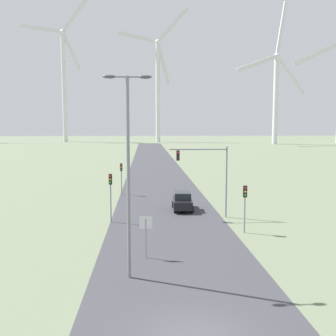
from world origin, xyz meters
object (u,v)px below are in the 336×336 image
(streetlamp, at_px, (128,156))
(stop_sign_near, at_px, (146,229))
(traffic_light_post_near_left, at_px, (111,187))
(wind_turbine_center, at_px, (158,81))
(traffic_light_post_near_right, at_px, (245,198))
(traffic_light_post_mid_left, at_px, (121,172))
(wind_turbine_left, at_px, (64,76))
(wind_turbine_right, at_px, (276,87))
(traffic_light_mast_overhead, at_px, (207,167))
(car_approaching, at_px, (182,201))

(streetlamp, distance_m, stop_sign_near, 5.87)
(traffic_light_post_near_left, relative_size, wind_turbine_center, 0.06)
(traffic_light_post_near_right, bearing_deg, traffic_light_post_mid_left, 121.19)
(stop_sign_near, bearing_deg, traffic_light_post_near_right, 35.08)
(stop_sign_near, height_order, wind_turbine_left, wind_turbine_left)
(traffic_light_post_near_right, relative_size, wind_turbine_center, 0.06)
(traffic_light_post_near_right, distance_m, wind_turbine_right, 152.92)
(stop_sign_near, relative_size, wind_turbine_left, 0.04)
(traffic_light_post_near_right, bearing_deg, traffic_light_mast_overhead, 112.31)
(traffic_light_mast_overhead, height_order, wind_turbine_left, wind_turbine_left)
(streetlamp, bearing_deg, traffic_light_post_near_left, 99.45)
(wind_turbine_center, bearing_deg, streetlamp, -92.34)
(streetlamp, xyz_separation_m, traffic_light_post_mid_left, (-1.99, 26.04, -3.92))
(traffic_light_post_near_right, relative_size, car_approaching, 0.89)
(stop_sign_near, relative_size, traffic_light_post_near_right, 0.72)
(traffic_light_post_near_right, height_order, traffic_light_mast_overhead, traffic_light_mast_overhead)
(traffic_light_post_near_right, bearing_deg, streetlamp, -135.04)
(stop_sign_near, distance_m, wind_turbine_center, 177.90)
(traffic_light_post_near_left, xyz_separation_m, traffic_light_mast_overhead, (8.53, 1.23, 1.57))
(wind_turbine_left, height_order, wind_turbine_right, wind_turbine_left)
(wind_turbine_center, bearing_deg, stop_sign_near, -92.09)
(streetlamp, distance_m, car_approaching, 18.61)
(traffic_light_post_near_right, height_order, wind_turbine_left, wind_turbine_left)
(traffic_light_post_near_right, distance_m, wind_turbine_center, 172.34)
(stop_sign_near, bearing_deg, wind_turbine_right, 68.79)
(traffic_light_post_near_left, bearing_deg, traffic_light_post_near_right, -20.62)
(stop_sign_near, bearing_deg, traffic_light_mast_overhead, 62.56)
(stop_sign_near, bearing_deg, traffic_light_post_mid_left, 97.25)
(stop_sign_near, distance_m, traffic_light_post_near_left, 9.94)
(stop_sign_near, height_order, traffic_light_post_mid_left, traffic_light_post_mid_left)
(traffic_light_post_near_left, bearing_deg, wind_turbine_center, 86.76)
(traffic_light_mast_overhead, bearing_deg, wind_turbine_left, 105.32)
(wind_turbine_center, bearing_deg, car_approaching, -90.98)
(wind_turbine_right, bearing_deg, traffic_light_mast_overhead, -110.70)
(traffic_light_post_near_left, relative_size, wind_turbine_right, 0.07)
(traffic_light_mast_overhead, distance_m, wind_turbine_left, 177.83)
(traffic_light_post_near_left, height_order, traffic_light_mast_overhead, traffic_light_mast_overhead)
(streetlamp, relative_size, traffic_light_post_mid_left, 2.87)
(traffic_light_mast_overhead, bearing_deg, traffic_light_post_near_right, -67.69)
(wind_turbine_center, height_order, wind_turbine_right, wind_turbine_center)
(wind_turbine_center, relative_size, wind_turbine_right, 1.05)
(stop_sign_near, height_order, wind_turbine_right, wind_turbine_right)
(traffic_light_mast_overhead, bearing_deg, wind_turbine_right, 69.30)
(traffic_light_mast_overhead, distance_m, wind_turbine_center, 166.86)
(streetlamp, relative_size, traffic_light_mast_overhead, 1.69)
(traffic_light_post_near_right, relative_size, wind_turbine_left, 0.05)
(traffic_light_post_near_right, distance_m, car_approaching, 9.60)
(traffic_light_post_near_left, bearing_deg, traffic_light_post_mid_left, 89.57)
(traffic_light_post_near_left, xyz_separation_m, traffic_light_post_mid_left, (0.10, 13.46, -0.28))
(streetlamp, height_order, wind_turbine_left, wind_turbine_left)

